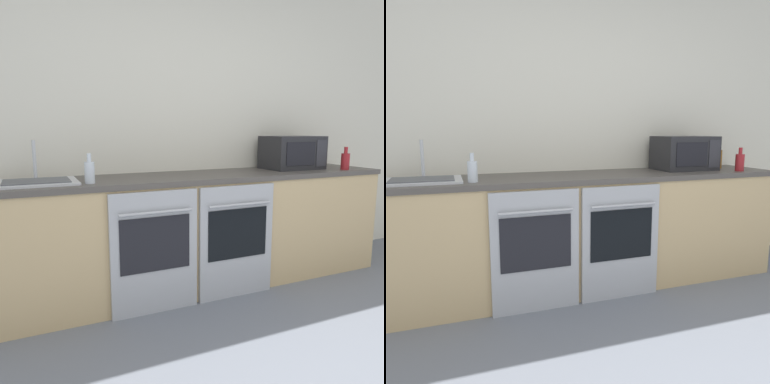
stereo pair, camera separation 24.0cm
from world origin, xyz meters
The scene contains 9 objects.
wall_back centered at (0.00, 2.35, 1.30)m, with size 10.00×0.06×2.60m.
counter_back centered at (0.00, 2.02, 0.46)m, with size 3.22×0.64×0.92m.
oven_left centered at (-0.52, 1.69, 0.44)m, with size 0.62×0.06×0.86m.
oven_right centered at (0.13, 1.69, 0.44)m, with size 0.62×0.06×0.86m.
microwave centered at (0.91, 2.07, 1.06)m, with size 0.50×0.35×0.29m.
bottle_amber centered at (1.29, 2.09, 1.01)m, with size 0.08×0.08×0.23m.
bottle_red centered at (1.30, 1.82, 0.99)m, with size 0.07×0.07×0.20m.
bottle_clear centered at (-0.91, 1.86, 0.99)m, with size 0.07×0.07×0.20m.
sink centered at (-1.23, 2.00, 0.93)m, with size 0.51×0.41×0.28m.
Camera 2 is at (-1.07, -0.74, 1.27)m, focal length 35.00 mm.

